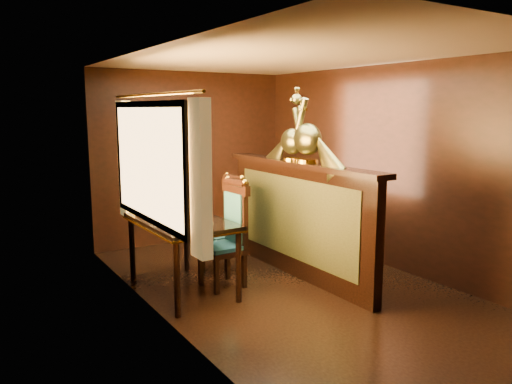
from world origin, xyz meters
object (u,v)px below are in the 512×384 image
Objects in this scene: peacock_left at (308,125)px; chair_right at (229,220)px; chair_left at (231,230)px; dining_table at (181,226)px; peacock_right at (292,130)px.

chair_right is at bearing 127.10° from peacock_left.
chair_left is at bearing -119.91° from chair_right.
peacock_left is at bearing -21.68° from chair_left.
peacock_left is (1.38, -0.40, 1.05)m from dining_table.
peacock_left reaches higher than dining_table.
dining_table is at bearing 175.50° from peacock_right.
peacock_left reaches higher than peacock_right.
dining_table is 0.88m from chair_right.
chair_right reaches higher than dining_table.
peacock_left reaches higher than chair_right.
chair_left is 1.44× the size of peacock_left.
peacock_right is (0.83, -0.00, 1.09)m from chair_left.
chair_right is 1.41× the size of peacock_left.
peacock_left is 1.18× the size of peacock_right.
chair_left is 0.54m from chair_right.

